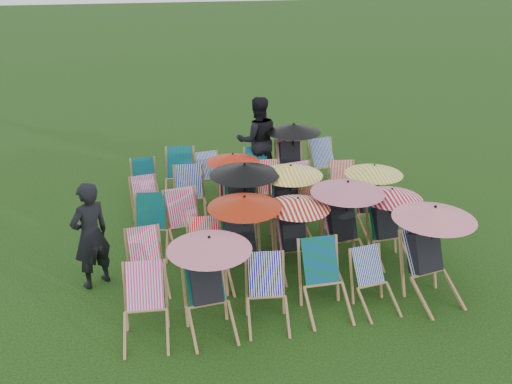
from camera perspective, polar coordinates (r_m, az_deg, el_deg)
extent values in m
plane|color=black|center=(10.20, 0.42, -5.12)|extent=(100.00, 100.00, 0.00)
cube|color=#F030A3|center=(7.92, -11.07, -9.17)|extent=(0.52, 0.40, 0.59)
cube|color=#095F35|center=(7.92, -5.15, -8.74)|extent=(0.53, 0.41, 0.59)
cube|color=black|center=(7.88, -5.07, -8.94)|extent=(0.45, 0.46, 0.62)
sphere|color=tan|center=(7.80, -5.32, -6.52)|extent=(0.22, 0.22, 0.22)
cylinder|color=black|center=(7.71, -4.62, -7.30)|extent=(0.03, 0.03, 0.72)
cone|color=#D96F86|center=(7.55, -4.70, -5.14)|extent=(1.14, 1.14, 0.18)
cube|color=#090690|center=(8.08, 0.94, -8.23)|extent=(0.51, 0.40, 0.56)
cube|color=#096226|center=(8.35, 6.43, -6.83)|extent=(0.51, 0.38, 0.61)
cube|color=#072599|center=(8.55, 11.15, -7.22)|extent=(0.47, 0.37, 0.51)
cube|color=#070E96|center=(8.89, 16.22, -5.57)|extent=(0.59, 0.48, 0.63)
cube|color=black|center=(8.85, 16.44, -5.73)|extent=(0.52, 0.53, 0.66)
sphere|color=tan|center=(8.77, 16.24, -3.45)|extent=(0.23, 0.23, 0.23)
cylinder|color=black|center=(8.73, 17.16, -4.09)|extent=(0.03, 0.03, 0.77)
cone|color=pink|center=(8.58, 17.43, -2.00)|extent=(1.20, 1.20, 0.19)
cube|color=#EB2F7B|center=(8.98, -11.15, -5.37)|extent=(0.49, 0.38, 0.55)
cube|color=red|center=(9.00, -5.07, -4.56)|extent=(0.53, 0.41, 0.59)
cube|color=#0A6F38|center=(9.03, -1.68, -4.35)|extent=(0.53, 0.41, 0.59)
cube|color=black|center=(8.99, -1.59, -4.49)|extent=(0.45, 0.47, 0.62)
sphere|color=tan|center=(8.93, -1.80, -2.34)|extent=(0.22, 0.22, 0.22)
cylinder|color=black|center=(8.84, -1.15, -2.98)|extent=(0.03, 0.03, 0.73)
cone|color=#A22109|center=(8.70, -1.17, -1.01)|extent=(1.14, 1.14, 0.18)
cube|color=#F731A7|center=(9.26, 3.60, -4.05)|extent=(0.46, 0.34, 0.54)
cube|color=black|center=(9.22, 3.68, -4.19)|extent=(0.39, 0.40, 0.57)
sphere|color=tan|center=(9.16, 3.56, -2.26)|extent=(0.20, 0.20, 0.20)
cylinder|color=black|center=(9.09, 4.14, -2.85)|extent=(0.03, 0.03, 0.67)
cone|color=#B81809|center=(8.96, 4.19, -1.10)|extent=(1.05, 1.05, 0.16)
cube|color=#F030A4|center=(9.54, 8.30, -2.85)|extent=(0.56, 0.45, 0.62)
cube|color=black|center=(9.50, 8.45, -2.99)|extent=(0.49, 0.50, 0.65)
sphere|color=tan|center=(9.44, 8.26, -0.87)|extent=(0.23, 0.23, 0.23)
cylinder|color=black|center=(9.37, 9.02, -1.47)|extent=(0.03, 0.03, 0.76)
cone|color=#CA6783|center=(9.23, 9.16, 0.48)|extent=(1.19, 1.19, 0.18)
cube|color=#0A7130|center=(9.85, 12.61, -2.92)|extent=(0.47, 0.36, 0.53)
cube|color=black|center=(9.82, 12.73, -3.03)|extent=(0.40, 0.41, 0.56)
sphere|color=tan|center=(9.77, 12.63, -1.26)|extent=(0.20, 0.20, 0.20)
cylinder|color=black|center=(9.71, 13.25, -1.77)|extent=(0.03, 0.03, 0.65)
cone|color=red|center=(9.59, 13.41, -0.16)|extent=(1.03, 1.03, 0.16)
cube|color=#0A6C30|center=(10.01, -10.48, -1.93)|extent=(0.54, 0.43, 0.58)
cube|color=#E22D73|center=(10.04, -7.41, -1.52)|extent=(0.56, 0.45, 0.60)
cube|color=#0A7041|center=(10.11, -1.52, -0.93)|extent=(0.59, 0.47, 0.63)
cube|color=black|center=(10.06, -1.51, -1.07)|extent=(0.51, 0.52, 0.66)
sphere|color=tan|center=(10.03, -1.55, 1.00)|extent=(0.23, 0.23, 0.23)
cylinder|color=black|center=(9.91, -1.14, 0.38)|extent=(0.03, 0.03, 0.77)
cone|color=black|center=(9.78, -1.15, 2.29)|extent=(1.21, 1.21, 0.19)
cube|color=#0826AA|center=(10.30, 2.99, -0.77)|extent=(0.55, 0.44, 0.59)
cube|color=black|center=(10.25, 3.02, -0.89)|extent=(0.48, 0.49, 0.62)
sphere|color=tan|center=(10.22, 2.99, 1.01)|extent=(0.22, 0.22, 0.22)
cylinder|color=black|center=(10.11, 3.43, 0.44)|extent=(0.03, 0.03, 0.72)
cone|color=yellow|center=(9.99, 3.47, 2.19)|extent=(1.14, 1.14, 0.18)
cube|color=red|center=(10.43, 5.62, -0.69)|extent=(0.54, 0.44, 0.57)
cube|color=#F53169|center=(10.74, 11.00, -0.44)|extent=(0.50, 0.39, 0.55)
cube|color=black|center=(10.70, 11.12, -0.54)|extent=(0.43, 0.44, 0.57)
sphere|color=tan|center=(10.66, 10.99, 1.13)|extent=(0.20, 0.20, 0.20)
cylinder|color=black|center=(10.60, 11.59, 0.67)|extent=(0.03, 0.03, 0.67)
cone|color=#DBC60B|center=(10.49, 11.72, 2.21)|extent=(1.05, 1.05, 0.16)
cube|color=#CB2885|center=(11.07, -11.08, 0.16)|extent=(0.49, 0.39, 0.52)
cube|color=#072493|center=(11.13, -6.73, 1.04)|extent=(0.54, 0.42, 0.60)
cube|color=#D52A58|center=(11.22, -2.59, 0.95)|extent=(0.49, 0.39, 0.53)
cube|color=black|center=(11.18, -2.58, 0.86)|extent=(0.43, 0.44, 0.56)
sphere|color=tan|center=(11.16, -2.62, 2.43)|extent=(0.20, 0.20, 0.20)
cylinder|color=black|center=(11.06, -2.31, 1.97)|extent=(0.03, 0.03, 0.65)
cone|color=red|center=(10.95, -2.34, 3.42)|extent=(1.02, 1.02, 0.16)
cube|color=red|center=(11.26, 0.93, 1.53)|extent=(0.54, 0.41, 0.61)
cube|color=#EF2F9A|center=(11.42, 4.46, 1.47)|extent=(0.52, 0.42, 0.56)
cube|color=red|center=(11.71, 8.59, 1.71)|extent=(0.50, 0.41, 0.54)
cube|color=#09612B|center=(12.03, -11.19, 2.02)|extent=(0.44, 0.33, 0.52)
cube|color=#0A6E33|center=(12.12, -7.62, 2.96)|extent=(0.57, 0.45, 0.61)
cube|color=#072F9E|center=(12.14, -4.84, 2.67)|extent=(0.49, 0.40, 0.53)
cube|color=#09683E|center=(12.35, 0.08, 3.18)|extent=(0.48, 0.37, 0.55)
cube|color=#E42D75|center=(12.52, 3.34, 3.78)|extent=(0.55, 0.42, 0.61)
cube|color=black|center=(12.48, 3.38, 3.70)|extent=(0.47, 0.48, 0.64)
sphere|color=tan|center=(12.47, 3.33, 5.32)|extent=(0.22, 0.22, 0.22)
cylinder|color=black|center=(12.36, 3.75, 4.88)|extent=(0.03, 0.03, 0.75)
cone|color=black|center=(12.25, 3.79, 6.40)|extent=(1.18, 1.18, 0.18)
cube|color=#072E9D|center=(12.74, 6.62, 3.91)|extent=(0.55, 0.44, 0.59)
imported|color=black|center=(8.97, -16.22, -4.19)|extent=(0.74, 0.69, 1.70)
imported|color=black|center=(12.53, 0.17, 5.20)|extent=(0.94, 0.74, 1.93)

